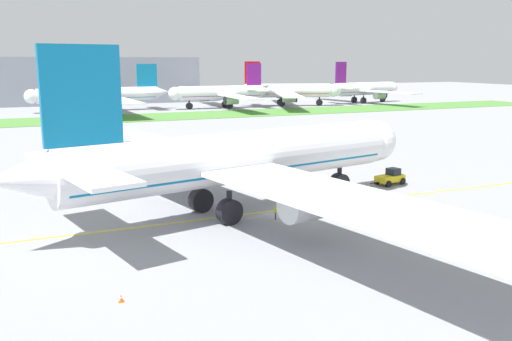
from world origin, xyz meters
name	(u,v)px	position (x,y,z in m)	size (l,w,h in m)	color
ground_plane	(286,215)	(0.00, 0.00, 0.00)	(600.00, 600.00, 0.00)	gray
apron_taxi_line	(278,211)	(0.00, 1.97, 0.00)	(280.00, 0.36, 0.01)	yellow
grass_median_strip	(113,119)	(0.00, 111.80, 0.05)	(320.00, 24.00, 0.10)	#4C8438
airliner_foreground	(234,159)	(-4.98, 2.73, 6.08)	(49.04, 77.41, 17.93)	white
pushback_tug	(391,177)	(19.90, 7.99, 0.99)	(6.00, 3.06, 2.18)	yellow
ground_crew_wingwalker_port	(385,212)	(8.18, -6.60, 1.06)	(0.51, 0.50, 1.75)	black
ground_crew_marshaller_front	(276,211)	(-1.78, -1.03, 0.95)	(0.42, 0.47, 1.56)	black
traffic_cone_port_wing	(121,298)	(-20.48, -15.17, 0.28)	(0.36, 0.36, 0.58)	#F2590C
traffic_cone_starboard_wing	(489,218)	(18.64, -10.41, 0.28)	(0.36, 0.36, 0.58)	#F2590C
service_truck_baggage_loader	(190,153)	(0.16, 35.93, 1.45)	(5.30, 2.86, 2.63)	black
service_truck_fuel_bowser	(337,130)	(39.24, 52.97, 1.45)	(5.14, 3.03, 2.58)	#B21E19
parked_airliner_far_left	(101,95)	(0.88, 139.49, 5.29)	(47.86, 75.95, 15.57)	white
parked_airliner_far_centre	(222,93)	(41.73, 133.48, 5.34)	(38.80, 59.44, 15.76)	white
parked_airliner_far_right	(286,91)	(67.19, 133.42, 5.55)	(38.88, 60.49, 16.38)	white
parked_airliner_far_outer	(363,89)	(101.91, 134.73, 5.49)	(37.73, 57.59, 16.23)	white
terminal_building	(63,81)	(-7.77, 177.05, 9.00)	(104.27, 20.00, 18.00)	gray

